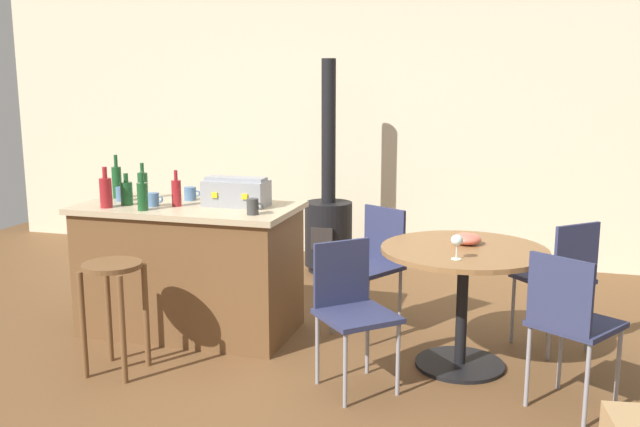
# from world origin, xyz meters

# --- Properties ---
(ground_plane) EXTENTS (8.80, 8.80, 0.00)m
(ground_plane) POSITION_xyz_m (0.00, 0.00, 0.00)
(ground_plane) COLOR brown
(back_wall) EXTENTS (8.00, 0.10, 2.70)m
(back_wall) POSITION_xyz_m (0.00, 2.87, 1.35)
(back_wall) COLOR beige
(back_wall) RESTS_ON ground_plane
(kitchen_island) EXTENTS (1.51, 0.79, 0.91)m
(kitchen_island) POSITION_xyz_m (-0.66, 0.37, 0.46)
(kitchen_island) COLOR brown
(kitchen_island) RESTS_ON ground_plane
(wooden_stool) EXTENTS (0.36, 0.36, 0.69)m
(wooden_stool) POSITION_xyz_m (-0.77, -0.42, 0.51)
(wooden_stool) COLOR brown
(wooden_stool) RESTS_ON ground_plane
(dining_table) EXTENTS (1.01, 1.01, 0.76)m
(dining_table) POSITION_xyz_m (1.25, 0.26, 0.58)
(dining_table) COLOR black
(dining_table) RESTS_ON ground_plane
(folding_chair_near) EXTENTS (0.54, 0.54, 0.88)m
(folding_chair_near) POSITION_xyz_m (0.59, 0.71, 0.53)
(folding_chair_near) COLOR navy
(folding_chair_near) RESTS_ON ground_plane
(folding_chair_far) EXTENTS (0.57, 0.57, 0.85)m
(folding_chair_far) POSITION_xyz_m (0.66, -0.20, 0.50)
(folding_chair_far) COLOR navy
(folding_chair_far) RESTS_ON ground_plane
(folding_chair_left) EXTENTS (0.55, 0.55, 0.88)m
(folding_chair_left) POSITION_xyz_m (1.84, -0.20, 0.53)
(folding_chair_left) COLOR navy
(folding_chair_left) RESTS_ON ground_plane
(folding_chair_right) EXTENTS (0.57, 0.57, 0.88)m
(folding_chair_right) POSITION_xyz_m (1.84, 0.71, 0.52)
(folding_chair_right) COLOR navy
(folding_chair_right) RESTS_ON ground_plane
(wood_stove) EXTENTS (0.44, 0.45, 1.95)m
(wood_stove) POSITION_xyz_m (-0.15, 2.16, 0.48)
(wood_stove) COLOR black
(wood_stove) RESTS_ON ground_plane
(toolbox) EXTENTS (0.44, 0.23, 0.20)m
(toolbox) POSITION_xyz_m (-0.32, 0.43, 1.01)
(toolbox) COLOR gray
(toolbox) RESTS_ON kitchen_island
(bottle_0) EXTENTS (0.07, 0.07, 0.32)m
(bottle_0) POSITION_xyz_m (-1.29, 0.49, 1.03)
(bottle_0) COLOR #194C23
(bottle_0) RESTS_ON kitchen_island
(bottle_1) EXTENTS (0.08, 0.08, 0.22)m
(bottle_1) POSITION_xyz_m (-1.06, 0.25, 1.00)
(bottle_1) COLOR #194C23
(bottle_1) RESTS_ON kitchen_island
(bottle_2) EXTENTS (0.08, 0.08, 0.28)m
(bottle_2) POSITION_xyz_m (-1.14, 0.12, 1.02)
(bottle_2) COLOR maroon
(bottle_2) RESTS_ON kitchen_island
(bottle_3) EXTENTS (0.07, 0.07, 0.25)m
(bottle_3) POSITION_xyz_m (-0.71, 0.31, 1.01)
(bottle_3) COLOR maroon
(bottle_3) RESTS_ON kitchen_island
(bottle_4) EXTENTS (0.07, 0.07, 0.26)m
(bottle_4) POSITION_xyz_m (-0.85, 0.10, 1.01)
(bottle_4) COLOR #194C23
(bottle_4) RESTS_ON kitchen_island
(bottle_5) EXTENTS (0.07, 0.07, 0.26)m
(bottle_5) POSITION_xyz_m (-1.10, 0.52, 1.01)
(bottle_5) COLOR #194C23
(bottle_5) RESTS_ON kitchen_island
(cup_0) EXTENTS (0.11, 0.08, 0.10)m
(cup_0) POSITION_xyz_m (-0.09, 0.17, 0.96)
(cup_0) COLOR #383838
(cup_0) RESTS_ON kitchen_island
(cup_1) EXTENTS (0.12, 0.08, 0.10)m
(cup_1) POSITION_xyz_m (-1.18, 0.38, 0.96)
(cup_1) COLOR #4C7099
(cup_1) RESTS_ON kitchen_island
(cup_2) EXTENTS (0.11, 0.08, 0.09)m
(cup_2) POSITION_xyz_m (-0.86, 0.26, 0.96)
(cup_2) COLOR #4C7099
(cup_2) RESTS_ON kitchen_island
(cup_3) EXTENTS (0.12, 0.09, 0.10)m
(cup_3) POSITION_xyz_m (-0.73, 0.55, 0.96)
(cup_3) COLOR #4C7099
(cup_3) RESTS_ON kitchen_island
(wine_glass) EXTENTS (0.07, 0.07, 0.14)m
(wine_glass) POSITION_xyz_m (1.23, -0.03, 0.87)
(wine_glass) COLOR silver
(wine_glass) RESTS_ON dining_table
(serving_bowl) EXTENTS (0.18, 0.18, 0.07)m
(serving_bowl) POSITION_xyz_m (1.25, 0.36, 0.80)
(serving_bowl) COLOR #DB6651
(serving_bowl) RESTS_ON dining_table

